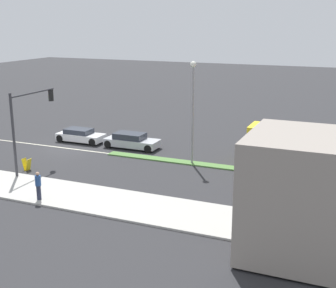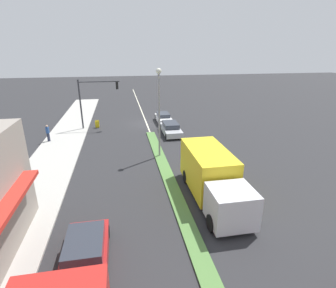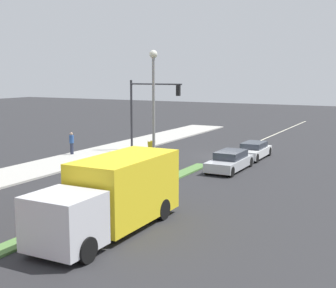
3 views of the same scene
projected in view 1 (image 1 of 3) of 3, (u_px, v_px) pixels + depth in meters
The scene contains 10 objects.
ground_plane at pixel (290, 176), 31.70m from camera, with size 160.00×160.00×0.00m, color #2B2B2D.
sidewalk_right at pixel (272, 229), 23.50m from camera, with size 4.00×73.00×0.12m, color #B2AFA8.
lane_marking_center at pixel (68, 148), 38.52m from camera, with size 0.16×60.00×0.01m, color beige.
traffic_signal_main at pixel (27, 117), 31.64m from camera, with size 4.59×0.34×5.60m.
street_lamp at pixel (193, 100), 33.17m from camera, with size 0.44×0.44×7.37m.
pedestrian at pixel (38, 185), 27.03m from camera, with size 0.34×0.34×1.68m.
warning_aframe_sign at pixel (27, 164), 32.83m from camera, with size 0.45×0.53×0.84m.
delivery_truck at pixel (298, 147), 33.26m from camera, with size 2.44×7.50×2.87m.
sedan_silver at pixel (132, 141), 38.52m from camera, with size 1.81×4.52×1.25m.
van_white at pixel (80, 136), 40.41m from camera, with size 1.73×4.13×1.17m.
Camera 1 is at (30.93, 22.13, 10.25)m, focal length 50.00 mm.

